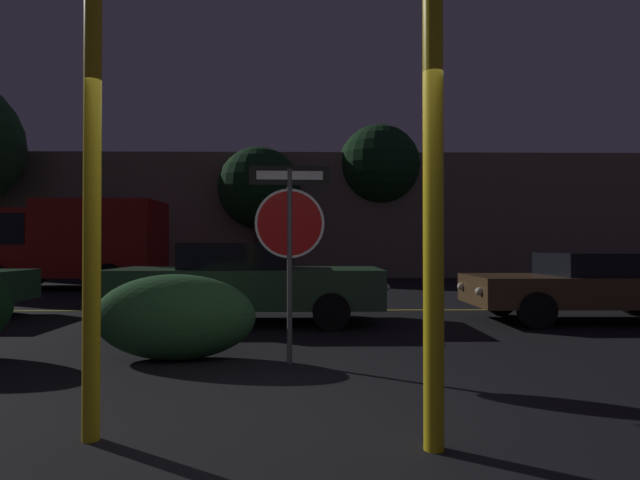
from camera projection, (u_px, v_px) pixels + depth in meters
ground_plane at (267, 433)px, 3.57m from camera, size 260.00×260.00×0.00m
road_center_stripe at (297, 310)px, 10.39m from camera, size 36.14×0.12×0.01m
stop_sign at (290, 223)px, 5.69m from camera, size 0.92×0.06×2.26m
yellow_pole_left at (92, 189)px, 3.46m from camera, size 0.12×0.12×3.48m
yellow_pole_right at (433, 205)px, 3.30m from camera, size 0.14×0.14×3.22m
hedge_bush_1 at (175, 317)px, 5.88m from camera, size 1.90×0.83×1.01m
passing_car_2 at (247, 282)px, 8.73m from camera, size 4.73×1.91×1.39m
passing_car_3 at (592, 286)px, 8.87m from camera, size 4.37×1.83×1.22m
delivery_truck at (65, 240)px, 15.44m from camera, size 5.59×2.35×2.73m
tree_0 at (379, 166)px, 21.35m from camera, size 3.49×3.49×6.53m
tree_1 at (259, 188)px, 20.42m from camera, size 3.36×3.36×5.40m
building_backdrop at (345, 218)px, 22.65m from camera, size 29.88×3.80×5.26m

